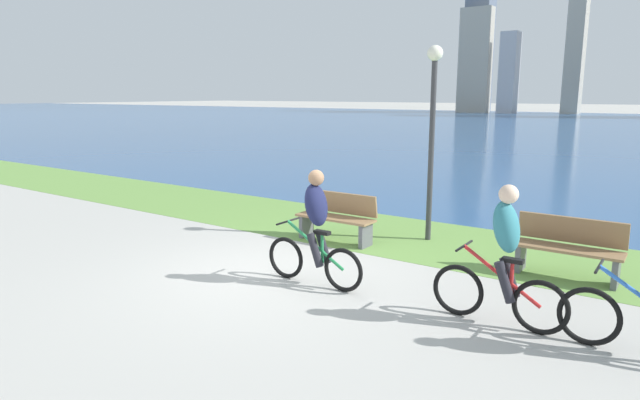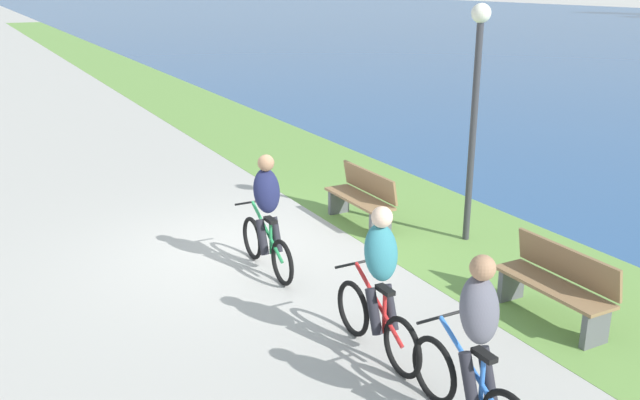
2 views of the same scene
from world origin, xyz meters
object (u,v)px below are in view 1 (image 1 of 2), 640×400
Objects in this scene: bench_near_path at (568,248)px; bench_far_along_path at (337,217)px; cyclist_trailing at (503,257)px; cyclist_lead at (315,228)px; lamppost_tall at (433,113)px.

bench_far_along_path is (-3.90, -0.25, 0.00)m from bench_near_path.
bench_far_along_path is (-3.60, 2.01, -0.39)m from cyclist_trailing.
cyclist_trailing is 2.31m from bench_near_path.
lamppost_tall reaches higher than cyclist_lead.
bench_near_path is 3.28m from lamppost_tall.
cyclist_trailing is 1.12× the size of bench_near_path.
cyclist_trailing is 0.48× the size of lamppost_tall.
cyclist_lead is 2.40m from bench_far_along_path.
lamppost_tall is at bearing 84.42° from cyclist_lead.
cyclist_lead is at bearing -95.58° from lamppost_tall.
lamppost_tall is (-2.25, 3.07, 1.50)m from cyclist_trailing.
lamppost_tall is (-2.56, 0.81, 1.89)m from bench_near_path.
cyclist_trailing is at bearing -53.72° from lamppost_tall.
bench_far_along_path is at bearing 115.81° from cyclist_lead.
lamppost_tall is at bearing 126.28° from cyclist_trailing.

